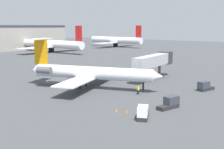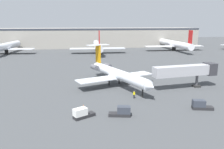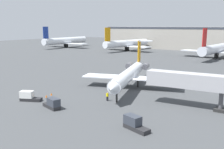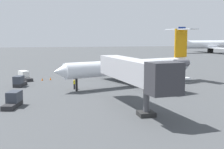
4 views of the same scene
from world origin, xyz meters
name	(u,v)px [view 3 (image 3 of 4)]	position (x,y,z in m)	size (l,w,h in m)	color
ground_plane	(133,91)	(0.00, 0.00, -0.05)	(400.00, 400.00, 0.10)	#424447
regional_jet	(130,73)	(-1.90, 1.69, 3.44)	(22.38, 29.01, 10.26)	silver
jet_bridge	(205,83)	(16.28, -3.92, 4.63)	(17.99, 5.06, 6.32)	#ADADB2
ground_crew_marshaller	(107,96)	(0.04, -9.72, 0.86)	(0.44, 0.33, 1.69)	black
baggage_tug_lead	(29,97)	(-12.08, -18.51, 0.84)	(4.19, 3.09, 1.90)	#262628
baggage_tug_trailing	(134,123)	(11.17, -18.40, 0.84)	(4.22, 2.37, 1.90)	#262628
baggage_tug_spare	(53,104)	(-4.84, -18.94, 0.84)	(4.21, 2.26, 1.90)	#262628
traffic_cone_near	(51,94)	(-11.60, -13.42, 0.28)	(0.36, 0.36, 0.55)	orange
traffic_cone_mid	(46,96)	(-11.20, -15.05, 0.28)	(0.36, 0.36, 0.55)	orange
parked_airliner_west_end	(66,41)	(-94.56, 70.95, 4.37)	(32.09, 38.07, 13.55)	silver
parked_airliner_west_mid	(127,43)	(-49.58, 75.01, 4.18)	(30.59, 36.01, 13.18)	silver
parked_airliner_centre	(217,49)	(0.66, 69.05, 4.21)	(31.28, 37.04, 13.22)	silver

